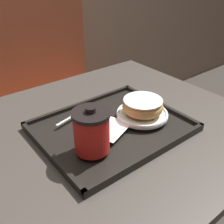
{
  "coord_description": "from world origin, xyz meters",
  "views": [
    {
      "loc": [
        -0.38,
        -0.55,
        1.19
      ],
      "look_at": [
        0.04,
        -0.03,
        0.79
      ],
      "focal_mm": 42.0,
      "sensor_mm": 36.0,
      "label": 1
    }
  ],
  "objects": [
    {
      "name": "napkin_paper",
      "position": [
        0.01,
        -0.04,
        0.76
      ],
      "size": [
        0.14,
        0.13,
        0.0
      ],
      "rotation": [
        0.0,
        0.0,
        0.37
      ],
      "color": "white",
      "rests_on": "serving_tray"
    },
    {
      "name": "spoon",
      "position": [
        0.01,
        0.09,
        0.76
      ],
      "size": [
        0.16,
        0.05,
        0.01
      ],
      "rotation": [
        0.0,
        0.0,
        0.24
      ],
      "color": "silver",
      "rests_on": "serving_tray"
    },
    {
      "name": "cafe_table",
      "position": [
        0.0,
        0.0,
        0.57
      ],
      "size": [
        1.02,
        0.82,
        0.73
      ],
      "color": "#38332D",
      "rests_on": "ground_plane"
    },
    {
      "name": "coffee_cup_front",
      "position": [
        -0.08,
        -0.09,
        0.81
      ],
      "size": [
        0.1,
        0.1,
        0.13
      ],
      "color": "red",
      "rests_on": "serving_tray"
    },
    {
      "name": "plate_with_chocolate_donut",
      "position": [
        0.14,
        -0.05,
        0.76
      ],
      "size": [
        0.17,
        0.17,
        0.01
      ],
      "color": "white",
      "rests_on": "serving_tray"
    },
    {
      "name": "booth_bench",
      "position": [
        -0.03,
        0.87,
        0.32
      ],
      "size": [
        1.23,
        0.44,
        1.0
      ],
      "color": "brown",
      "rests_on": "ground_plane"
    },
    {
      "name": "serving_tray",
      "position": [
        0.04,
        -0.03,
        0.74
      ],
      "size": [
        0.44,
        0.35,
        0.02
      ],
      "color": "black",
      "rests_on": "cafe_table"
    },
    {
      "name": "donut_chocolate_glazed",
      "position": [
        0.14,
        -0.05,
        0.79
      ],
      "size": [
        0.13,
        0.13,
        0.04
      ],
      "color": "tan",
      "rests_on": "plate_with_chocolate_donut"
    }
  ]
}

